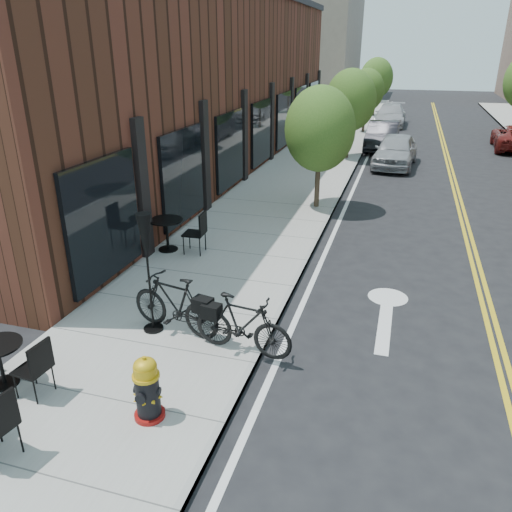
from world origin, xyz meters
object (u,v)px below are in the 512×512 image
(bicycle_left, at_px, (175,304))
(patio_umbrella, at_px, (146,249))
(fire_hydrant, at_px, (147,389))
(bistro_set_c, at_px, (167,230))
(parked_car_a, at_px, (395,151))
(bicycle_right, at_px, (243,325))
(parked_car_b, at_px, (382,136))
(parked_car_c, at_px, (390,115))

(bicycle_left, distance_m, patio_umbrella, 1.15)
(bicycle_left, bearing_deg, fire_hydrant, 27.28)
(bistro_set_c, distance_m, parked_car_a, 13.22)
(fire_hydrant, bearing_deg, bicycle_left, 97.27)
(fire_hydrant, height_order, patio_umbrella, patio_umbrella)
(bicycle_right, distance_m, bistro_set_c, 5.10)
(parked_car_b, bearing_deg, fire_hydrant, -93.45)
(patio_umbrella, height_order, parked_car_c, patio_umbrella)
(fire_hydrant, xyz_separation_m, parked_car_c, (1.87, 30.55, 0.09))
(bicycle_right, height_order, parked_car_a, parked_car_a)
(bicycle_right, height_order, parked_car_b, parked_car_b)
(bicycle_right, relative_size, parked_car_b, 0.42)
(parked_car_b, bearing_deg, bicycle_left, -95.81)
(fire_hydrant, height_order, parked_car_a, parked_car_a)
(fire_hydrant, relative_size, bicycle_left, 0.54)
(parked_car_a, bearing_deg, patio_umbrella, -98.76)
(bicycle_right, xyz_separation_m, parked_car_a, (1.90, 16.04, 0.05))
(fire_hydrant, xyz_separation_m, bicycle_right, (0.77, 1.93, 0.06))
(bicycle_left, height_order, patio_umbrella, patio_umbrella)
(fire_hydrant, relative_size, patio_umbrella, 0.44)
(bicycle_right, xyz_separation_m, parked_car_b, (1.10, 19.89, 0.04))
(fire_hydrant, height_order, bicycle_left, bicycle_left)
(fire_hydrant, distance_m, parked_car_c, 30.61)
(fire_hydrant, bearing_deg, patio_umbrella, 107.79)
(bistro_set_c, height_order, parked_car_b, parked_car_b)
(parked_car_a, bearing_deg, bicycle_left, -97.33)
(bicycle_right, relative_size, parked_car_a, 0.43)
(bicycle_left, distance_m, bicycle_right, 1.43)
(bicycle_left, bearing_deg, parked_car_b, -175.55)
(bistro_set_c, distance_m, parked_car_c, 25.12)
(bistro_set_c, relative_size, parked_car_c, 0.42)
(bicycle_right, relative_size, bistro_set_c, 0.89)
(parked_car_b, bearing_deg, parked_car_c, 91.45)
(parked_car_b, bearing_deg, bicycle_right, -91.71)
(parked_car_c, bearing_deg, bistro_set_c, -99.12)
(bicycle_left, height_order, parked_car_b, parked_car_b)
(bicycle_right, bearing_deg, parked_car_a, 0.43)
(bistro_set_c, height_order, parked_car_a, parked_car_a)
(fire_hydrant, relative_size, parked_car_b, 0.24)
(fire_hydrant, relative_size, parked_car_c, 0.21)
(parked_car_c, bearing_deg, fire_hydrant, -92.54)
(bistro_set_c, bearing_deg, bicycle_right, -52.79)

